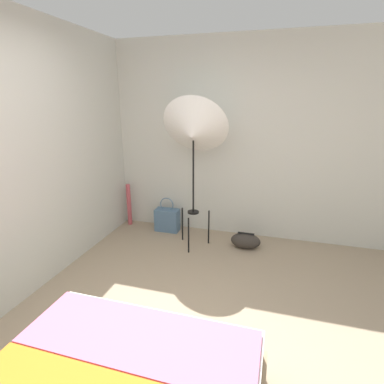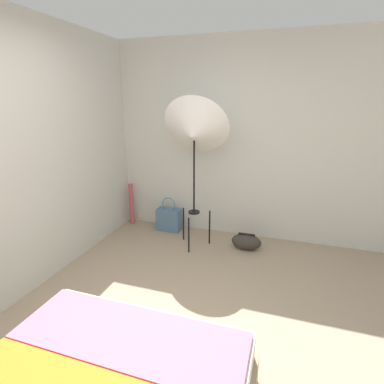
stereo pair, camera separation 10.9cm
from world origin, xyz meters
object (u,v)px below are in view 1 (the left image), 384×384
at_px(duffel_bag, 246,241).
at_px(paper_roll, 129,205).
at_px(tote_bag, 167,220).
at_px(photo_umbrella, 193,132).

relative_size(duffel_bag, paper_roll, 0.60).
bearing_deg(tote_bag, paper_roll, 174.81).
relative_size(photo_umbrella, tote_bag, 3.76).
bearing_deg(photo_umbrella, duffel_bag, 8.59).
distance_m(photo_umbrella, duffel_bag, 1.52).
bearing_deg(duffel_bag, paper_roll, 170.70).
relative_size(tote_bag, duffel_bag, 1.33).
bearing_deg(photo_umbrella, tote_bag, 145.42).
bearing_deg(paper_roll, duffel_bag, -9.30).
xyz_separation_m(duffel_bag, paper_roll, (-1.78, 0.29, 0.21)).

